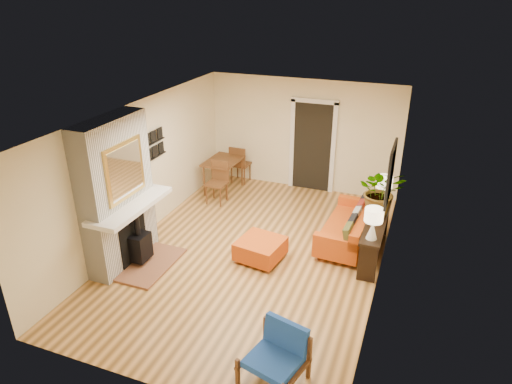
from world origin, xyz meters
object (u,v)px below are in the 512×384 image
lamp_near (373,220)px  blue_chair (278,352)px  lamp_far (384,186)px  houseplant (381,191)px  ottoman (260,248)px  console_table (376,227)px  sofa (351,227)px  dining_table (226,167)px

lamp_near → blue_chair: bearing=-105.6°
lamp_far → houseplant: houseplant is taller
ottoman → lamp_near: (1.86, 0.16, 0.84)m
console_table → lamp_far: lamp_far is taller
ottoman → console_table: console_table is taller
sofa → ottoman: (-1.39, -1.16, -0.10)m
sofa → houseplant: size_ratio=2.16×
sofa → blue_chair: bearing=-94.1°
ottoman → houseplant: houseplant is taller
dining_table → lamp_far: size_ratio=3.24×
lamp_far → console_table: bearing=-90.0°
blue_chair → sofa: bearing=85.9°
dining_table → houseplant: 3.92m
blue_chair → lamp_near: lamp_near is taller
sofa → lamp_near: 1.33m
console_table → houseplant: 0.65m
console_table → houseplant: houseplant is taller
sofa → lamp_far: bearing=42.0°
dining_table → blue_chair: bearing=-59.3°
dining_table → houseplant: houseplant is taller
houseplant → lamp_far: bearing=88.8°
ottoman → blue_chair: bearing=-65.0°
dining_table → ottoman: bearing=-54.4°
blue_chair → lamp_far: lamp_far is taller
ottoman → lamp_near: 2.05m
sofa → dining_table: dining_table is taller
ottoman → console_table: bearing=24.5°
blue_chair → lamp_near: (0.72, 2.59, 0.67)m
lamp_near → houseplant: size_ratio=0.61×
sofa → houseplant: (0.46, -0.04, 0.84)m
lamp_far → houseplant: 0.48m
console_table → lamp_near: bearing=-90.0°
lamp_far → houseplant: size_ratio=0.61×
blue_chair → houseplant: houseplant is taller
sofa → blue_chair: size_ratio=2.25×
dining_table → houseplant: size_ratio=1.99×
ottoman → lamp_near: size_ratio=1.58×
sofa → console_table: (0.47, -0.32, 0.26)m
sofa → lamp_far: (0.47, 0.42, 0.74)m
lamp_far → blue_chair: bearing=-100.2°
blue_chair → dining_table: 5.73m
dining_table → lamp_far: lamp_far is taller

